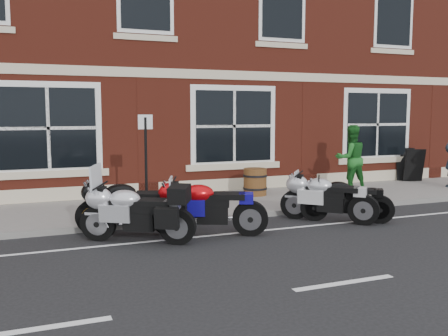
{
  "coord_description": "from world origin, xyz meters",
  "views": [
    {
      "loc": [
        -4.04,
        -8.6,
        2.36
      ],
      "look_at": [
        0.03,
        1.6,
        1.13
      ],
      "focal_mm": 40.0,
      "sensor_mm": 36.0,
      "label": 1
    }
  ],
  "objects_px": {
    "moto_sport_black": "(131,205)",
    "a_board_sign": "(410,165)",
    "barrel_planter": "(255,182)",
    "parking_sign": "(146,158)",
    "pedestrian_right": "(351,158)",
    "moto_sport_silver": "(327,196)",
    "moto_sport_red": "(207,206)",
    "moto_naked_black": "(345,198)",
    "moto_touring_silver": "(134,211)"
  },
  "relations": [
    {
      "from": "parking_sign",
      "to": "moto_naked_black",
      "type": "bearing_deg",
      "value": -19.08
    },
    {
      "from": "moto_sport_red",
      "to": "parking_sign",
      "type": "bearing_deg",
      "value": 50.1
    },
    {
      "from": "moto_naked_black",
      "to": "a_board_sign",
      "type": "distance_m",
      "value": 6.6
    },
    {
      "from": "moto_sport_red",
      "to": "barrel_planter",
      "type": "distance_m",
      "value": 4.14
    },
    {
      "from": "moto_sport_red",
      "to": "parking_sign",
      "type": "distance_m",
      "value": 1.99
    },
    {
      "from": "a_board_sign",
      "to": "parking_sign",
      "type": "height_order",
      "value": "parking_sign"
    },
    {
      "from": "moto_sport_black",
      "to": "parking_sign",
      "type": "bearing_deg",
      "value": -4.68
    },
    {
      "from": "parking_sign",
      "to": "pedestrian_right",
      "type": "bearing_deg",
      "value": 14.1
    },
    {
      "from": "moto_sport_black",
      "to": "moto_sport_silver",
      "type": "xyz_separation_m",
      "value": [
        4.17,
        -0.46,
        -0.03
      ]
    },
    {
      "from": "moto_touring_silver",
      "to": "moto_sport_black",
      "type": "relative_size",
      "value": 0.92
    },
    {
      "from": "moto_touring_silver",
      "to": "parking_sign",
      "type": "height_order",
      "value": "parking_sign"
    },
    {
      "from": "moto_touring_silver",
      "to": "barrel_planter",
      "type": "distance_m",
      "value": 5.13
    },
    {
      "from": "moto_sport_silver",
      "to": "moto_naked_black",
      "type": "bearing_deg",
      "value": -68.51
    },
    {
      "from": "moto_sport_red",
      "to": "moto_sport_silver",
      "type": "distance_m",
      "value": 2.82
    },
    {
      "from": "moto_sport_red",
      "to": "a_board_sign",
      "type": "distance_m",
      "value": 9.35
    },
    {
      "from": "moto_touring_silver",
      "to": "a_board_sign",
      "type": "relative_size",
      "value": 1.79
    },
    {
      "from": "parking_sign",
      "to": "moto_sport_red",
      "type": "bearing_deg",
      "value": -60.61
    },
    {
      "from": "moto_touring_silver",
      "to": "moto_sport_red",
      "type": "bearing_deg",
      "value": -58.22
    },
    {
      "from": "moto_sport_silver",
      "to": "barrel_planter",
      "type": "xyz_separation_m",
      "value": [
        -0.26,
        3.08,
        -0.07
      ]
    },
    {
      "from": "moto_sport_silver",
      "to": "a_board_sign",
      "type": "height_order",
      "value": "a_board_sign"
    },
    {
      "from": "moto_naked_black",
      "to": "pedestrian_right",
      "type": "relative_size",
      "value": 0.92
    },
    {
      "from": "barrel_planter",
      "to": "parking_sign",
      "type": "bearing_deg",
      "value": -154.13
    },
    {
      "from": "moto_sport_black",
      "to": "a_board_sign",
      "type": "xyz_separation_m",
      "value": [
        9.83,
        3.3,
        0.08
      ]
    },
    {
      "from": "moto_sport_red",
      "to": "moto_sport_silver",
      "type": "relative_size",
      "value": 1.29
    },
    {
      "from": "moto_naked_black",
      "to": "a_board_sign",
      "type": "relative_size",
      "value": 1.62
    },
    {
      "from": "moto_touring_silver",
      "to": "barrel_planter",
      "type": "bearing_deg",
      "value": -18.74
    },
    {
      "from": "pedestrian_right",
      "to": "a_board_sign",
      "type": "distance_m",
      "value": 3.35
    },
    {
      "from": "moto_sport_silver",
      "to": "moto_naked_black",
      "type": "xyz_separation_m",
      "value": [
        0.35,
        -0.16,
        -0.04
      ]
    },
    {
      "from": "moto_sport_red",
      "to": "barrel_planter",
      "type": "relative_size",
      "value": 2.88
    },
    {
      "from": "barrel_planter",
      "to": "pedestrian_right",
      "type": "bearing_deg",
      "value": -8.59
    },
    {
      "from": "moto_sport_black",
      "to": "barrel_planter",
      "type": "relative_size",
      "value": 2.87
    },
    {
      "from": "pedestrian_right",
      "to": "moto_touring_silver",
      "type": "bearing_deg",
      "value": 30.09
    },
    {
      "from": "a_board_sign",
      "to": "barrel_planter",
      "type": "bearing_deg",
      "value": -155.71
    },
    {
      "from": "a_board_sign",
      "to": "moto_sport_black",
      "type": "bearing_deg",
      "value": -143.7
    },
    {
      "from": "moto_naked_black",
      "to": "parking_sign",
      "type": "relative_size",
      "value": 0.79
    },
    {
      "from": "a_board_sign",
      "to": "barrel_planter",
      "type": "xyz_separation_m",
      "value": [
        -5.92,
        -0.68,
        -0.17
      ]
    },
    {
      "from": "moto_sport_black",
      "to": "barrel_planter",
      "type": "bearing_deg",
      "value": -32.03
    },
    {
      "from": "moto_touring_silver",
      "to": "moto_sport_silver",
      "type": "bearing_deg",
      "value": -55.71
    },
    {
      "from": "moto_naked_black",
      "to": "moto_sport_red",
      "type": "bearing_deg",
      "value": 123.06
    },
    {
      "from": "moto_sport_red",
      "to": "parking_sign",
      "type": "xyz_separation_m",
      "value": [
        -0.81,
        1.63,
        0.81
      ]
    },
    {
      "from": "moto_sport_black",
      "to": "pedestrian_right",
      "type": "xyz_separation_m",
      "value": [
        6.69,
        2.2,
        0.49
      ]
    },
    {
      "from": "moto_sport_red",
      "to": "pedestrian_right",
      "type": "height_order",
      "value": "pedestrian_right"
    },
    {
      "from": "moto_sport_black",
      "to": "pedestrian_right",
      "type": "bearing_deg",
      "value": -47.69
    },
    {
      "from": "moto_naked_black",
      "to": "parking_sign",
      "type": "xyz_separation_m",
      "value": [
        -3.97,
        1.61,
        0.87
      ]
    },
    {
      "from": "moto_touring_silver",
      "to": "barrel_planter",
      "type": "height_order",
      "value": "moto_touring_silver"
    },
    {
      "from": "moto_sport_black",
      "to": "barrel_planter",
      "type": "xyz_separation_m",
      "value": [
        3.91,
        2.62,
        -0.09
      ]
    },
    {
      "from": "pedestrian_right",
      "to": "parking_sign",
      "type": "xyz_separation_m",
      "value": [
        -6.15,
        -1.21,
        0.32
      ]
    },
    {
      "from": "moto_sport_red",
      "to": "moto_touring_silver",
      "type": "bearing_deg",
      "value": 113.6
    },
    {
      "from": "a_board_sign",
      "to": "parking_sign",
      "type": "bearing_deg",
      "value": -148.28
    },
    {
      "from": "moto_touring_silver",
      "to": "parking_sign",
      "type": "distance_m",
      "value": 1.91
    }
  ]
}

